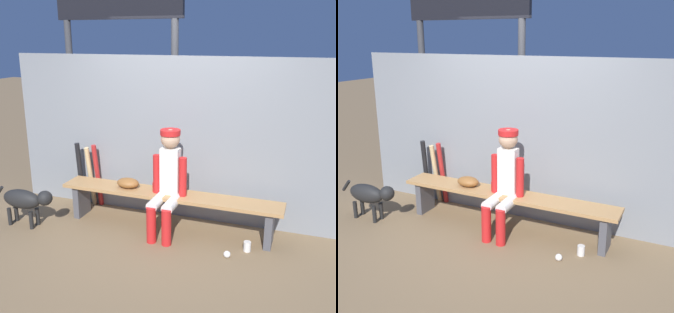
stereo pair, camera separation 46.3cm
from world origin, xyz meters
TOP-DOWN VIEW (x-y plane):
  - ground_plane at (0.00, 0.00)m, footprint 30.00×30.00m
  - chainlink_fence at (0.00, 0.41)m, footprint 4.57×0.03m
  - dugout_bench at (0.00, 0.00)m, footprint 2.68×0.36m
  - player_seated at (0.03, -0.11)m, footprint 0.41×0.55m
  - baseball_glove at (-0.52, 0.00)m, footprint 0.28×0.20m
  - bat_aluminum_red at (-1.12, 0.32)m, footprint 0.08×0.18m
  - bat_wood_natural at (-1.23, 0.31)m, footprint 0.08×0.19m
  - bat_aluminum_black at (-1.35, 0.26)m, footprint 0.07×0.14m
  - baseball at (0.81, -0.42)m, footprint 0.07×0.07m
  - cup_on_ground at (0.99, -0.21)m, footprint 0.08×0.08m
  - cup_on_bench at (-0.15, -0.00)m, footprint 0.08×0.08m
  - scoreboard at (-1.06, 1.10)m, footprint 2.16×0.27m
  - dog at (-1.65, -0.51)m, footprint 0.84×0.20m

SIDE VIEW (x-z plane):
  - ground_plane at x=0.00m, z-range 0.00..0.00m
  - baseball at x=0.81m, z-range 0.00..0.07m
  - cup_on_ground at x=0.99m, z-range 0.00..0.11m
  - dog at x=-1.65m, z-range 0.09..0.58m
  - dugout_bench at x=0.00m, z-range 0.13..0.59m
  - bat_wood_natural at x=-1.23m, z-range 0.00..0.84m
  - bat_aluminum_red at x=-1.12m, z-range 0.00..0.88m
  - bat_aluminum_black at x=-1.35m, z-range 0.00..0.89m
  - cup_on_bench at x=-0.15m, z-range 0.46..0.57m
  - baseball_glove at x=-0.52m, z-range 0.46..0.58m
  - player_seated at x=0.03m, z-range 0.05..1.28m
  - chainlink_fence at x=0.00m, z-range 0.00..2.02m
  - scoreboard at x=-1.06m, z-range 0.68..4.13m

